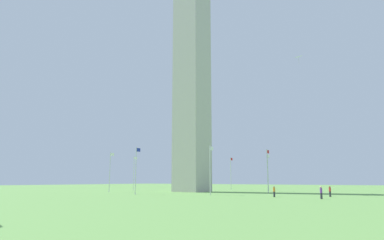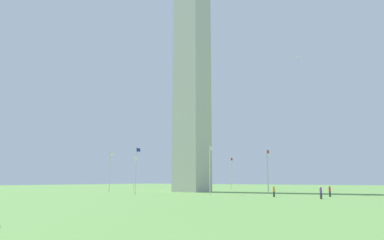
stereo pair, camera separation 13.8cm
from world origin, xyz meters
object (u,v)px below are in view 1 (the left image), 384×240
(person_orange_shirt, at_px, (274,192))
(flagpole_w, at_px, (268,169))
(person_purple_shirt, at_px, (321,193))
(flagpole_se, at_px, (110,170))
(obelisk_monument, at_px, (192,64))
(flagpole_sw, at_px, (210,168))
(person_red_shirt, at_px, (330,191))
(flagpole_n, at_px, (231,172))
(kite_white_diamond, at_px, (299,57))
(flagpole_e, at_px, (134,172))
(flagpole_nw, at_px, (268,171))
(flagpole_ne, at_px, (181,172))
(flagpole_s, at_px, (136,168))

(person_orange_shirt, bearing_deg, flagpole_w, -5.07)
(person_purple_shirt, bearing_deg, flagpole_se, -3.35)
(person_orange_shirt, bearing_deg, person_purple_shirt, -135.84)
(obelisk_monument, bearing_deg, flagpole_sw, -134.87)
(person_red_shirt, distance_m, person_orange_shirt, 8.67)
(flagpole_n, xyz_separation_m, kite_white_diamond, (-20.84, -25.71, 19.87))
(flagpole_e, relative_size, person_red_shirt, 5.05)
(obelisk_monument, xyz_separation_m, flagpole_nw, (12.51, -12.46, -24.43))
(flagpole_ne, distance_m, kite_white_diamond, 45.79)
(flagpole_sw, relative_size, person_red_shirt, 5.05)
(flagpole_se, bearing_deg, flagpole_ne, -0.00)
(flagpole_n, height_order, person_purple_shirt, flagpole_n)
(flagpole_se, xyz_separation_m, person_orange_shirt, (-0.23, -36.36, -3.79))
(person_orange_shirt, distance_m, kite_white_diamond, 25.54)
(flagpole_e, bearing_deg, flagpole_se, -157.50)
(person_orange_shirt, bearing_deg, flagpole_e, 41.58)
(kite_white_diamond, bearing_deg, person_purple_shirt, -153.70)
(flagpole_sw, distance_m, flagpole_w, 13.48)
(flagpole_n, height_order, flagpole_s, same)
(flagpole_e, height_order, person_red_shirt, flagpole_e)
(flagpole_n, distance_m, flagpole_ne, 13.48)
(obelisk_monument, height_order, flagpole_sw, obelisk_monument)
(flagpole_ne, height_order, flagpole_se, same)
(flagpole_sw, bearing_deg, flagpole_e, 67.50)
(flagpole_se, relative_size, flagpole_nw, 1.00)
(flagpole_w, height_order, flagpole_nw, same)
(flagpole_s, relative_size, flagpole_sw, 1.00)
(flagpole_s, relative_size, flagpole_nw, 1.00)
(flagpole_n, relative_size, flagpole_w, 1.00)
(kite_white_diamond, bearing_deg, obelisk_monument, 82.98)
(flagpole_n, bearing_deg, person_purple_shirt, -135.80)
(flagpole_se, height_order, flagpole_nw, same)
(flagpole_e, bearing_deg, flagpole_n, -45.00)
(obelisk_monument, bearing_deg, flagpole_se, 134.87)
(flagpole_ne, distance_m, person_orange_shirt, 44.36)
(flagpole_n, distance_m, flagpole_e, 24.91)
(person_orange_shirt, xyz_separation_m, kite_white_diamond, (9.46, -1.81, 23.66))
(flagpole_se, relative_size, flagpole_w, 1.00)
(flagpole_sw, height_order, flagpole_nw, same)
(flagpole_n, distance_m, person_purple_shirt, 45.08)
(obelisk_monument, relative_size, flagpole_se, 6.92)
(flagpole_n, xyz_separation_m, person_orange_shirt, (-30.30, -23.90, -3.79))
(flagpole_se, height_order, person_orange_shirt, flagpole_se)
(flagpole_n, relative_size, person_red_shirt, 5.05)
(flagpole_ne, relative_size, person_red_shirt, 5.05)
(flagpole_se, distance_m, person_purple_shirt, 43.99)
(obelisk_monument, height_order, flagpole_se, obelisk_monument)
(flagpole_nw, bearing_deg, kite_white_diamond, -139.80)
(flagpole_sw, relative_size, flagpole_nw, 1.00)
(kite_white_diamond, bearing_deg, flagpole_sw, 124.87)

